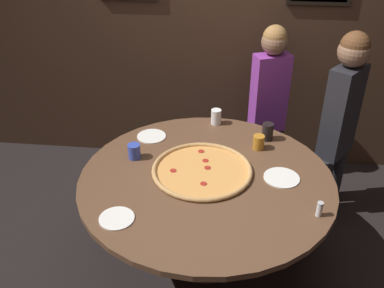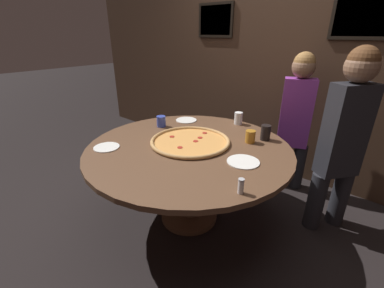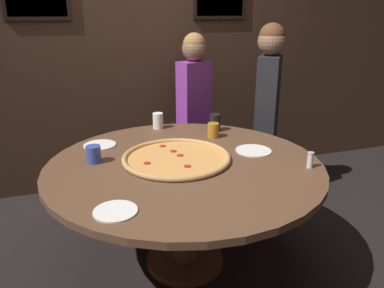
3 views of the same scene
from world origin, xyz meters
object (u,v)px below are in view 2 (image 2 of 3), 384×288
Objects in this scene: drink_cup_beside_pizza at (250,137)px; diner_far_left at (295,116)px; drink_cup_far_right at (238,118)px; diner_centre_back at (344,135)px; drink_cup_near_right at (161,121)px; condiment_shaker at (241,186)px; white_plate_right_side at (243,162)px; white_plate_left_side at (107,147)px; giant_pizza at (190,141)px; white_plate_far_back at (186,120)px; dining_table at (189,158)px; drink_cup_centre_back at (266,133)px.

diner_far_left is (0.10, 0.74, 0.03)m from drink_cup_beside_pizza.
diner_centre_back reaches higher than drink_cup_far_right.
drink_cup_near_right is 1.11× the size of condiment_shaker.
drink_cup_far_right is at bearing 124.13° from white_plate_right_side.
white_plate_left_side and white_plate_right_side have the same top height.
giant_pizza is 0.53m from white_plate_right_side.
dining_table is at bearing -46.10° from white_plate_far_back.
drink_cup_beside_pizza is at bearing 14.17° from drink_cup_near_right.
giant_pizza reaches higher than white_plate_right_side.
drink_cup_far_right is 0.86m from white_plate_right_side.
diner_centre_back reaches higher than giant_pizza.
drink_cup_beside_pizza is 0.86× the size of drink_cup_far_right.
drink_cup_near_right is (-0.53, 0.18, 0.17)m from dining_table.
white_plate_right_side is 0.16× the size of diner_far_left.
white_plate_right_side is 0.16× the size of diner_centre_back.
diner_centre_back is at bearing 27.77° from drink_cup_beside_pizza.
diner_far_left is at bearing 59.73° from white_plate_left_side.
dining_table is at bearing -91.29° from drink_cup_far_right.
diner_far_left is (0.94, 1.61, 0.08)m from white_plate_left_side.
drink_cup_centre_back reaches higher than white_plate_left_side.
white_plate_far_back is 0.15× the size of diner_far_left.
drink_cup_beside_pizza reaches higher than condiment_shaker.
drink_cup_centre_back is 0.60m from diner_far_left.
white_plate_left_side is (-0.49, -0.47, 0.12)m from dining_table.
white_plate_right_side is 0.41m from condiment_shaker.
diner_far_left is (-0.23, 1.46, 0.03)m from condiment_shaker.
drink_cup_centre_back is 0.89m from white_plate_far_back.
white_plate_far_back is at bearing 78.32° from drink_cup_near_right.
drink_cup_centre_back is 0.56× the size of white_plate_right_side.
white_plate_left_side is at bearing -13.88° from diner_centre_back.
diner_far_left is at bearing 81.96° from drink_cup_beside_pizza.
diner_far_left is (0.92, 0.66, 0.08)m from white_plate_far_back.
drink_cup_beside_pizza is 0.48m from drink_cup_far_right.
white_plate_left_side is (-0.45, -0.53, -0.01)m from giant_pizza.
condiment_shaker is at bearing -27.24° from giant_pizza.
dining_table is at bearing 155.44° from condiment_shaker.
dining_table is 15.87× the size of drink_cup_beside_pizza.
drink_cup_centre_back is at bearing -34.39° from diner_centre_back.
dining_table is 0.15m from giant_pizza.
condiment_shaker is at bearing -61.82° from white_plate_right_side.
diner_centre_back reaches higher than drink_cup_near_right.
white_plate_far_back is at bearing 135.31° from giant_pizza.
drink_cup_beside_pizza is 1.11× the size of condiment_shaker.
giant_pizza is 6.37× the size of drink_cup_near_right.
drink_cup_beside_pizza is 0.48× the size of white_plate_far_back.
drink_cup_beside_pizza is 0.51× the size of white_plate_left_side.
drink_cup_centre_back reaches higher than white_plate_right_side.
drink_cup_near_right and drink_cup_beside_pizza have the same top height.
drink_cup_centre_back reaches higher than dining_table.
white_plate_far_back is at bearing 145.32° from condiment_shaker.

